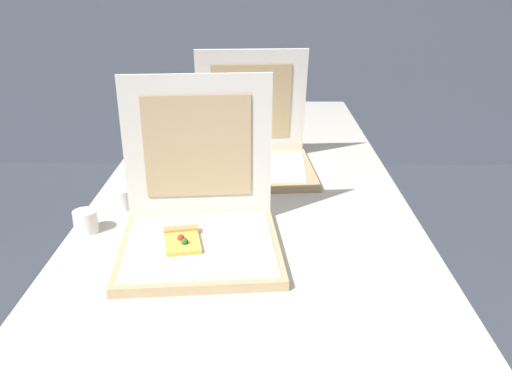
% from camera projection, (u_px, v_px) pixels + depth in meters
% --- Properties ---
extents(table, '(0.88, 2.34, 0.73)m').
position_uv_depth(table, '(250.00, 202.00, 1.65)').
color(table, silver).
rests_on(table, ground).
extents(pizza_box_front, '(0.39, 0.39, 0.38)m').
position_uv_depth(pizza_box_front, '(199.00, 224.00, 1.27)').
color(pizza_box_front, tan).
rests_on(pizza_box_front, table).
extents(pizza_box_middle, '(0.39, 0.39, 0.37)m').
position_uv_depth(pizza_box_middle, '(255.00, 154.00, 1.77)').
color(pizza_box_middle, tan).
rests_on(pizza_box_middle, table).
extents(cup_white_near_left, '(0.06, 0.06, 0.06)m').
position_uv_depth(cup_white_near_left, '(86.00, 221.00, 1.35)').
color(cup_white_near_left, white).
rests_on(cup_white_near_left, table).
extents(cup_white_mid, '(0.06, 0.06, 0.06)m').
position_uv_depth(cup_white_mid, '(158.00, 177.00, 1.65)').
color(cup_white_mid, white).
rests_on(cup_white_mid, table).
extents(cup_white_near_center, '(0.06, 0.06, 0.06)m').
position_uv_depth(cup_white_near_center, '(122.00, 199.00, 1.49)').
color(cup_white_near_center, white).
rests_on(cup_white_near_center, table).
extents(cup_white_far, '(0.06, 0.06, 0.06)m').
position_uv_depth(cup_white_far, '(195.00, 142.00, 1.98)').
color(cup_white_far, white).
rests_on(cup_white_far, table).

